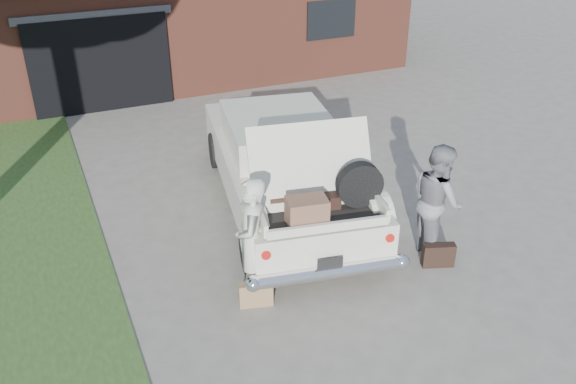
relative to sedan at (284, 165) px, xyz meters
name	(u,v)px	position (x,y,z in m)	size (l,w,h in m)	color
ground	(305,277)	(-0.56, -2.02, -0.79)	(90.00, 90.00, 0.00)	gray
house	(167,3)	(0.42, 9.45, 0.89)	(12.80, 7.80, 3.30)	brown
sedan	(284,165)	(0.00, 0.00, 0.00)	(2.96, 5.63, 2.11)	beige
woman_left	(252,240)	(-1.38, -2.10, 0.11)	(0.65, 0.43, 1.79)	beige
woman_right	(437,201)	(1.50, -2.20, 0.11)	(0.87, 0.67, 1.78)	slate
suitcase_left	(256,294)	(-1.42, -2.32, -0.61)	(0.45, 0.14, 0.35)	#98754D
suitcase_right	(438,255)	(1.36, -2.56, -0.60)	(0.47, 0.15, 0.37)	black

